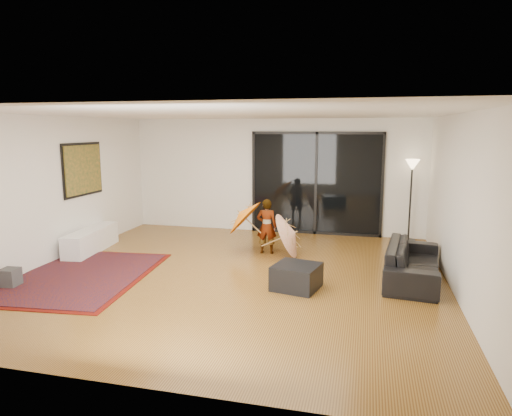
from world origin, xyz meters
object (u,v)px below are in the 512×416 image
(media_console, at_px, (91,240))
(sofa, at_px, (413,262))
(ottoman, at_px, (297,277))
(child, at_px, (267,226))

(media_console, bearing_deg, sofa, -9.35)
(sofa, bearing_deg, ottoman, 122.52)
(ottoman, xyz_separation_m, child, (-0.90, 1.90, 0.36))
(media_console, distance_m, sofa, 6.21)
(sofa, distance_m, ottoman, 2.01)
(child, bearing_deg, ottoman, 112.21)
(sofa, relative_size, ottoman, 3.10)
(sofa, xyz_separation_m, ottoman, (-1.80, -0.87, -0.11))
(media_console, relative_size, child, 1.51)
(media_console, height_order, child, child)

